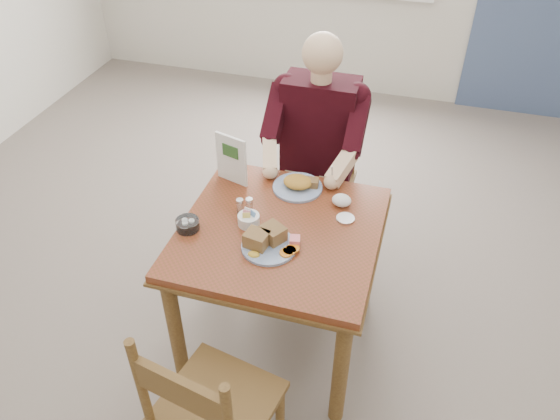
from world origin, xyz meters
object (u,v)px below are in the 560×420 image
(table, at_px, (280,246))
(diner, at_px, (316,139))
(chair_far, at_px, (317,180))
(chair_near, at_px, (211,412))
(near_plate, at_px, (268,241))
(far_plate, at_px, (299,184))

(table, xyz_separation_m, diner, (0.00, 0.71, 0.17))
(chair_far, relative_size, diner, 0.69)
(chair_far, relative_size, chair_near, 1.00)
(table, relative_size, near_plate, 2.99)
(table, distance_m, far_plate, 0.35)
(chair_far, bearing_deg, near_plate, -90.95)
(far_plate, bearing_deg, chair_near, -92.17)
(table, xyz_separation_m, chair_far, (0.00, 0.80, -0.16))
(table, relative_size, diner, 0.66)
(table, bearing_deg, near_plate, -96.88)
(table, height_order, diner, diner)
(chair_near, xyz_separation_m, far_plate, (0.04, 1.12, 0.30))
(table, relative_size, chair_near, 0.97)
(table, relative_size, chair_far, 0.97)
(far_plate, bearing_deg, diner, 90.52)
(chair_far, xyz_separation_m, chair_near, (-0.04, -1.60, 0.00))
(near_plate, height_order, far_plate, near_plate)
(chair_near, bearing_deg, chair_far, 88.60)
(chair_far, xyz_separation_m, far_plate, (0.00, -0.47, 0.30))
(chair_near, xyz_separation_m, near_plate, (0.02, 0.67, 0.30))
(table, xyz_separation_m, chair_near, (-0.04, -0.80, -0.16))
(near_plate, bearing_deg, far_plate, 87.61)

